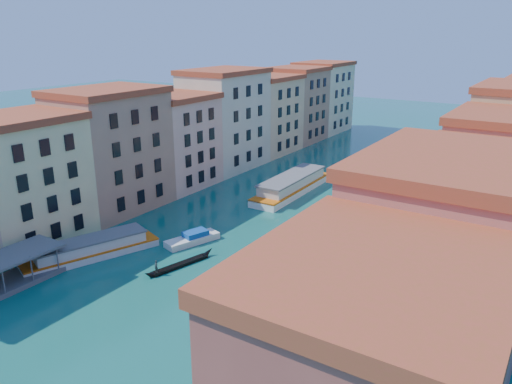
# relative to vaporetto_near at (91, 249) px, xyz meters

# --- Properties ---
(left_bank_palazzos) EXTENTS (12.80, 128.40, 21.00)m
(left_bank_palazzos) POSITION_rel_vaporetto_near_xyz_m (-12.00, 40.43, 8.52)
(left_bank_palazzos) COLOR tan
(left_bank_palazzos) RESTS_ON ground
(right_bank_palazzos) EXTENTS (12.80, 128.40, 21.00)m
(right_bank_palazzos) POSITION_rel_vaporetto_near_xyz_m (44.00, 40.76, 8.56)
(right_bank_palazzos) COLOR brown
(right_bank_palazzos) RESTS_ON ground
(quay) EXTENTS (4.00, 140.00, 1.00)m
(quay) POSITION_rel_vaporetto_near_xyz_m (36.00, 40.76, -0.69)
(quay) COLOR #B0A08E
(quay) RESTS_ON ground
(restaurant_awnings) EXTENTS (3.20, 44.55, 3.12)m
(restaurant_awnings) POSITION_rel_vaporetto_near_xyz_m (36.19, -1.24, 1.80)
(restaurant_awnings) COLOR maroon
(restaurant_awnings) RESTS_ON ground
(mooring_poles_right) EXTENTS (1.44, 54.24, 3.20)m
(mooring_poles_right) POSITION_rel_vaporetto_near_xyz_m (33.10, 4.56, 0.11)
(mooring_poles_right) COLOR brown
(mooring_poles_right) RESTS_ON ground
(vaporetto_near) EXTENTS (9.94, 18.02, 2.64)m
(vaporetto_near) POSITION_rel_vaporetto_near_xyz_m (0.00, 0.00, 0.00)
(vaporetto_near) COLOR silver
(vaporetto_near) RESTS_ON ground
(vaporetto_far) EXTENTS (5.45, 22.41, 3.32)m
(vaporetto_far) POSITION_rel_vaporetto_near_xyz_m (9.09, 38.53, 0.31)
(vaporetto_far) COLOR white
(vaporetto_far) RESTS_ON ground
(gondola_fore) EXTENTS (3.45, 10.68, 2.16)m
(gondola_fore) POSITION_rel_vaporetto_near_xyz_m (11.67, 4.28, -0.82)
(gondola_fore) COLOR black
(gondola_fore) RESTS_ON ground
(gondola_right) EXTENTS (2.09, 12.91, 2.57)m
(gondola_right) POSITION_rel_vaporetto_near_xyz_m (23.89, -1.29, -0.70)
(gondola_right) COLOR black
(gondola_right) RESTS_ON ground
(gondola_far) EXTENTS (2.40, 11.59, 1.64)m
(gondola_far) POSITION_rel_vaporetto_near_xyz_m (24.92, 29.51, -0.85)
(gondola_far) COLOR black
(gondola_far) RESTS_ON ground
(motorboat_mid) EXTENTS (4.82, 8.27, 1.63)m
(motorboat_mid) POSITION_rel_vaporetto_near_xyz_m (8.29, 10.99, -0.55)
(motorboat_mid) COLOR silver
(motorboat_mid) RESTS_ON ground
(motorboat_far) EXTENTS (2.62, 6.84, 1.39)m
(motorboat_far) POSITION_rel_vaporetto_near_xyz_m (25.34, 72.18, -0.65)
(motorboat_far) COLOR silver
(motorboat_far) RESTS_ON ground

